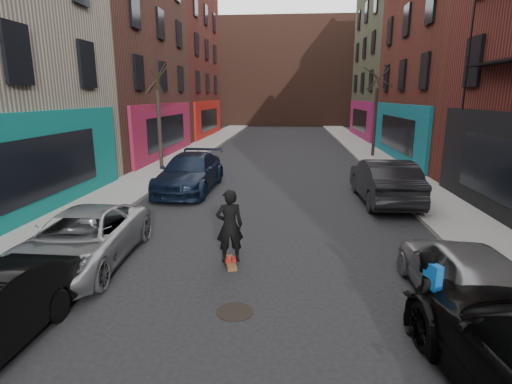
% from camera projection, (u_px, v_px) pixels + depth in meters
% --- Properties ---
extents(sidewalk_left, '(2.50, 84.00, 0.13)m').
position_uv_depth(sidewalk_left, '(206.00, 144.00, 33.32)').
color(sidewalk_left, gray).
rests_on(sidewalk_left, ground).
extents(sidewalk_right, '(2.50, 84.00, 0.13)m').
position_uv_depth(sidewalk_right, '(358.00, 146.00, 32.28)').
color(sidewalk_right, gray).
rests_on(sidewalk_right, ground).
extents(building_far, '(40.00, 10.00, 14.00)m').
position_uv_depth(building_far, '(286.00, 74.00, 56.36)').
color(building_far, '#47281E').
rests_on(building_far, ground).
extents(tree_left_far, '(2.00, 2.00, 6.50)m').
position_uv_depth(tree_left_far, '(158.00, 108.00, 20.92)').
color(tree_left_far, black).
rests_on(tree_left_far, sidewalk_left).
extents(tree_right_far, '(2.00, 2.00, 6.80)m').
position_uv_depth(tree_right_far, '(376.00, 103.00, 25.66)').
color(tree_right_far, black).
rests_on(tree_right_far, sidewalk_right).
extents(parked_left_far, '(2.39, 4.78, 1.30)m').
position_uv_depth(parked_left_far, '(82.00, 239.00, 9.52)').
color(parked_left_far, gray).
rests_on(parked_left_far, ground).
extents(parked_left_end, '(2.30, 5.41, 1.56)m').
position_uv_depth(parked_left_end, '(190.00, 173.00, 17.08)').
color(parked_left_end, black).
rests_on(parked_left_end, ground).
extents(parked_right_far, '(1.65, 4.01, 1.36)m').
position_uv_depth(parked_right_far, '(463.00, 273.00, 7.60)').
color(parked_right_far, gray).
rests_on(parked_right_far, ground).
extents(parked_right_end, '(1.88, 5.09, 1.66)m').
position_uv_depth(parked_right_end, '(384.00, 181.00, 15.18)').
color(parked_right_end, black).
rests_on(parked_right_end, ground).
extents(skateboard, '(0.44, 0.83, 0.10)m').
position_uv_depth(skateboard, '(230.00, 263.00, 9.63)').
color(skateboard, brown).
rests_on(skateboard, ground).
extents(skateboarder, '(0.74, 0.59, 1.77)m').
position_uv_depth(skateboarder, '(230.00, 226.00, 9.41)').
color(skateboarder, black).
rests_on(skateboarder, skateboard).
extents(pedestrian, '(0.90, 0.81, 1.51)m').
position_uv_depth(pedestrian, '(423.00, 293.00, 6.65)').
color(pedestrian, black).
rests_on(pedestrian, ground).
extents(manhole, '(0.74, 0.74, 0.01)m').
position_uv_depth(manhole, '(235.00, 312.00, 7.53)').
color(manhole, black).
rests_on(manhole, ground).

